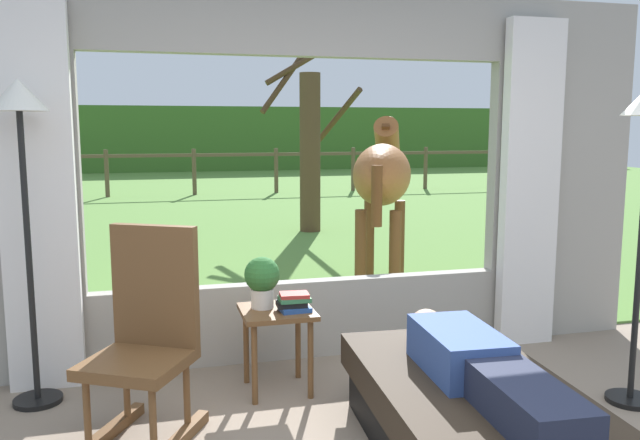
% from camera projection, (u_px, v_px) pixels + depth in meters
% --- Properties ---
extents(back_wall_with_window, '(5.20, 0.12, 2.55)m').
position_uv_depth(back_wall_with_window, '(303.00, 182.00, 4.47)').
color(back_wall_with_window, '#9E998E').
rests_on(back_wall_with_window, ground_plane).
extents(curtain_panel_left, '(0.44, 0.10, 2.40)m').
position_uv_depth(curtain_panel_left, '(38.00, 198.00, 3.92)').
color(curtain_panel_left, silver).
rests_on(curtain_panel_left, ground_plane).
extents(curtain_panel_right, '(0.44, 0.10, 2.40)m').
position_uv_depth(curtain_panel_right, '(530.00, 186.00, 4.77)').
color(curtain_panel_right, silver).
rests_on(curtain_panel_right, ground_plane).
extents(outdoor_pasture_lawn, '(36.00, 21.68, 0.02)m').
position_uv_depth(outdoor_pasture_lawn, '(196.00, 197.00, 15.08)').
color(outdoor_pasture_lawn, '#568438').
rests_on(outdoor_pasture_lawn, ground_plane).
extents(distant_hill_ridge, '(36.00, 2.00, 2.40)m').
position_uv_depth(distant_hill_ridge, '(177.00, 139.00, 24.33)').
color(distant_hill_ridge, '#3E6B28').
rests_on(distant_hill_ridge, ground_plane).
extents(recliner_sofa, '(1.01, 1.75, 0.42)m').
position_uv_depth(recliner_sofa, '(471.00, 422.00, 3.11)').
color(recliner_sofa, black).
rests_on(recliner_sofa, ground_plane).
extents(reclining_person, '(0.38, 1.44, 0.22)m').
position_uv_depth(reclining_person, '(478.00, 366.00, 3.02)').
color(reclining_person, '#334C8C').
rests_on(reclining_person, recliner_sofa).
extents(rocking_chair, '(0.73, 0.82, 1.12)m').
position_uv_depth(rocking_chair, '(147.00, 337.00, 3.36)').
color(rocking_chair, brown).
rests_on(rocking_chair, ground_plane).
extents(side_table, '(0.44, 0.44, 0.52)m').
position_uv_depth(side_table, '(277.00, 324.00, 3.98)').
color(side_table, brown).
rests_on(side_table, ground_plane).
extents(potted_plant, '(0.22, 0.22, 0.32)m').
position_uv_depth(potted_plant, '(262.00, 279.00, 3.98)').
color(potted_plant, silver).
rests_on(potted_plant, side_table).
extents(book_stack, '(0.21, 0.16, 0.11)m').
position_uv_depth(book_stack, '(294.00, 302.00, 3.93)').
color(book_stack, '#23478C').
rests_on(book_stack, side_table).
extents(floor_lamp_left, '(0.32, 0.32, 1.90)m').
position_uv_depth(floor_lamp_left, '(21.00, 144.00, 3.64)').
color(floor_lamp_left, black).
rests_on(floor_lamp_left, ground_plane).
extents(horse, '(1.08, 1.78, 1.73)m').
position_uv_depth(horse, '(383.00, 175.00, 6.41)').
color(horse, brown).
rests_on(horse, outdoor_pasture_lawn).
extents(pasture_tree, '(1.48, 1.16, 3.07)m').
position_uv_depth(pasture_tree, '(310.00, 144.00, 9.98)').
color(pasture_tree, '#4C3823').
rests_on(pasture_tree, outdoor_pasture_lawn).
extents(pasture_fence_line, '(16.10, 0.10, 1.10)m').
position_uv_depth(pasture_fence_line, '(194.00, 165.00, 15.46)').
color(pasture_fence_line, brown).
rests_on(pasture_fence_line, outdoor_pasture_lawn).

